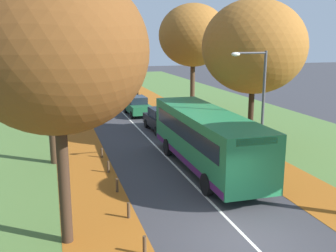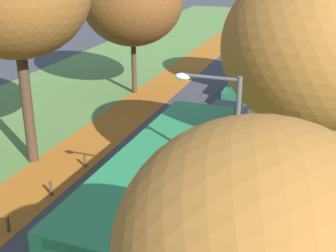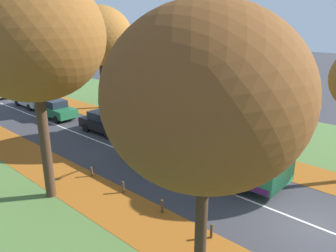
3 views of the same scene
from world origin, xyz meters
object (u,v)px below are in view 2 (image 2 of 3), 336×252
(bollard_sixth, at_px, (85,161))
(car_white_fourth_in_line, at_px, (273,48))
(streetlamp_right, at_px, (224,153))
(bollard_fourth, at_px, (8,224))
(bus, at_px, (159,188))
(bollard_fifth, at_px, (51,188))
(tree_right_nearest, at_px, (259,251))
(car_silver_third_in_line, at_px, (263,67))
(car_green_following, at_px, (242,87))
(tree_right_near, at_px, (314,47))
(car_black_lead, at_px, (225,122))
(tree_left_mid, at_px, (132,0))

(bollard_sixth, distance_m, car_white_fourth_in_line, 24.41)
(bollard_sixth, distance_m, streetlamp_right, 9.09)
(bollard_fourth, height_order, bus, bus)
(bollard_fifth, height_order, car_white_fourth_in_line, car_white_fourth_in_line)
(tree_right_nearest, relative_size, car_silver_third_in_line, 1.72)
(car_white_fourth_in_line, bearing_deg, car_green_following, -90.82)
(tree_right_nearest, xyz_separation_m, car_white_fourth_in_line, (-4.44, 34.76, -4.60))
(car_green_following, distance_m, car_silver_third_in_line, 5.48)
(car_white_fourth_in_line, bearing_deg, tree_right_near, -79.74)
(car_black_lead, bearing_deg, tree_right_nearest, -75.55)
(tree_right_nearest, relative_size, bollard_sixth, 13.12)
(car_white_fourth_in_line, bearing_deg, tree_right_nearest, -82.73)
(car_black_lead, bearing_deg, car_silver_third_in_line, 90.16)
(bollard_fourth, relative_size, car_silver_third_in_line, 0.15)
(bollard_fifth, xyz_separation_m, car_silver_third_in_line, (4.98, 19.79, 0.51))
(streetlamp_right, relative_size, car_silver_third_in_line, 1.42)
(car_green_following, bearing_deg, car_white_fourth_in_line, 89.18)
(tree_right_nearest, bearing_deg, car_green_following, 101.58)
(bollard_fifth, bearing_deg, car_black_lead, 58.02)
(tree_right_nearest, height_order, car_green_following, tree_right_nearest)
(bollard_sixth, bearing_deg, bollard_fifth, -90.21)
(tree_right_nearest, distance_m, bollard_fifth, 13.32)
(car_white_fourth_in_line, bearing_deg, car_black_lead, -89.21)
(car_white_fourth_in_line, bearing_deg, tree_left_mid, -118.27)
(bollard_fifth, height_order, car_black_lead, car_black_lead)
(bollard_sixth, relative_size, car_black_lead, 0.13)
(bollard_sixth, height_order, car_white_fourth_in_line, car_white_fourth_in_line)
(tree_right_nearest, xyz_separation_m, car_silver_third_in_line, (-4.21, 27.96, -4.60))
(tree_right_near, distance_m, car_green_following, 13.78)
(tree_right_nearest, xyz_separation_m, car_green_following, (-4.61, 22.50, -4.60))
(tree_right_near, bearing_deg, car_silver_third_in_line, 103.44)
(car_black_lead, bearing_deg, car_green_following, 93.93)
(car_silver_third_in_line, bearing_deg, car_green_following, -94.18)
(bollard_fourth, xyz_separation_m, bollard_fifth, (-0.00, 2.65, -0.01))
(bollard_fourth, xyz_separation_m, car_white_fourth_in_line, (4.76, 29.23, 0.50))
(car_green_following, height_order, car_silver_third_in_line, same)
(tree_right_near, distance_m, car_silver_third_in_line, 18.61)
(bollard_fourth, height_order, car_silver_third_in_line, car_silver_third_in_line)
(car_black_lead, bearing_deg, tree_left_mid, 143.98)
(car_black_lead, xyz_separation_m, car_silver_third_in_line, (-0.03, 11.75, 0.00))
(tree_right_nearest, xyz_separation_m, car_black_lead, (-4.18, 16.21, -4.60))
(car_silver_third_in_line, bearing_deg, tree_right_nearest, -81.44)
(bollard_fourth, bearing_deg, tree_right_nearest, -31.05)
(tree_left_mid, height_order, bus, tree_left_mid)
(tree_left_mid, bearing_deg, streetlamp_right, -57.67)
(streetlamp_right, relative_size, bus, 0.58)
(bus, distance_m, car_black_lead, 8.95)
(bollard_sixth, bearing_deg, tree_right_near, -1.38)
(tree_left_mid, height_order, car_black_lead, tree_left_mid)
(bus, bearing_deg, car_silver_third_in_line, 89.68)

